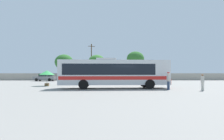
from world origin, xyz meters
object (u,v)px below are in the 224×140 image
Objects in this scene: parked_car_second_maroon at (70,77)px; roadside_tree_midleft at (97,62)px; roadside_tree_left at (64,62)px; parked_car_third_red at (96,77)px; roadside_tree_midright at (135,59)px; parked_car_leftmost_grey at (45,77)px; attendant_by_bus_door at (168,80)px; coach_bus_silver_red at (113,72)px; utility_pole_near at (91,61)px; passenger_waiting_on_apron at (203,81)px; vendor_umbrella_near_gate_green at (47,73)px.

roadside_tree_midleft is at bearing 54.60° from parked_car_second_maroon.
roadside_tree_midleft is at bearing 7.49° from roadside_tree_left.
parked_car_third_red is 0.66× the size of roadside_tree_left.
roadside_tree_midleft is 9.87m from roadside_tree_midright.
parked_car_second_maroon is 7.96m from roadside_tree_left.
attendant_by_bus_door is at bearing -47.93° from parked_car_leftmost_grey.
parked_car_leftmost_grey is (-14.09, 20.04, -1.00)m from coach_bus_silver_red.
utility_pole_near is 6.84m from roadside_tree_left.
roadside_tree_midleft is (-9.23, 30.12, 3.44)m from attendant_by_bus_door.
coach_bus_silver_red reaches higher than attendant_by_bus_door.
parked_car_third_red is at bearing 111.53° from attendant_by_bus_door.
roadside_tree_midright reaches higher than roadside_tree_midleft.
passenger_waiting_on_apron is 18.98m from vendor_umbrella_near_gate_green.
utility_pole_near is at bearing 103.20° from parked_car_third_red.
attendant_by_bus_door reaches higher than parked_car_second_maroon.
roadside_tree_left reaches higher than coach_bus_silver_red.
parked_car_second_maroon is at bearing -156.97° from roadside_tree_midright.
passenger_waiting_on_apron is 26.20m from parked_car_third_red.
utility_pole_near is 11.18m from roadside_tree_midright.
roadside_tree_midright is (20.32, 7.09, 4.46)m from parked_car_leftmost_grey.
roadside_tree_midright is at bearing 35.43° from parked_car_third_red.
parked_car_third_red is 0.46× the size of utility_pole_near.
roadside_tree_midleft reaches higher than vendor_umbrella_near_gate_green.
parked_car_second_maroon is (5.17, 0.64, -0.06)m from parked_car_leftmost_grey.
parked_car_leftmost_grey is at bearing 125.12° from coach_bus_silver_red.
roadside_tree_midright is at bearing -0.18° from roadside_tree_left.
roadside_tree_midright is (-2.50, 30.01, 4.35)m from passenger_waiting_on_apron.
utility_pole_near is at bearing 40.97° from parked_car_leftmost_grey.
parked_car_third_red is at bearing 2.24° from parked_car_leftmost_grey.
utility_pole_near is at bearing 109.50° from attendant_by_bus_door.
roadside_tree_midleft is at bearing 173.44° from roadside_tree_midright.
parked_car_second_maroon is (-0.16, 16.25, -0.96)m from vendor_umbrella_near_gate_green.
utility_pole_near is 1.40m from roadside_tree_midleft.
passenger_waiting_on_apron reaches higher than parked_car_second_maroon.
parked_car_leftmost_grey is 13.86m from roadside_tree_midleft.
passenger_waiting_on_apron is at bearing -68.48° from roadside_tree_midleft.
coach_bus_silver_red is 28.60m from roadside_tree_midleft.
parked_car_third_red is (-8.81, 22.33, -0.24)m from attendant_by_bus_door.
utility_pole_near reaches higher than roadside_tree_midright.
utility_pole_near reaches higher than vendor_umbrella_near_gate_green.
coach_bus_silver_red is 28.05m from roadside_tree_midright.
utility_pole_near reaches higher than roadside_tree_midleft.
roadside_tree_midleft is at bearing 97.16° from coach_bus_silver_red.
parked_car_second_maroon is at bearing -118.74° from utility_pole_near.
passenger_waiting_on_apron is at bearing -66.19° from utility_pole_near.
attendant_by_bus_door is at bearing -59.13° from roadside_tree_left.
roadside_tree_midright is at bearing 77.07° from coach_bus_silver_red.
parked_car_second_maroon is 9.27m from utility_pole_near.
attendant_by_bus_door is 0.43× the size of parked_car_third_red.
utility_pole_near is (-13.64, 30.91, 3.83)m from passenger_waiting_on_apron.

